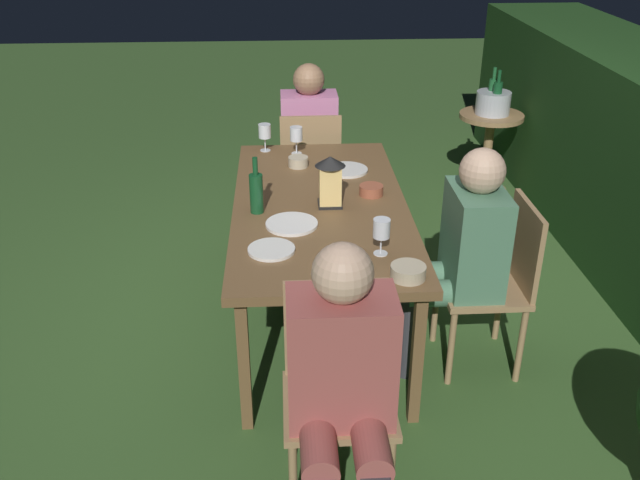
# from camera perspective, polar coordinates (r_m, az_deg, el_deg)

# --- Properties ---
(ground_plane) EXTENTS (16.00, 16.00, 0.00)m
(ground_plane) POSITION_cam_1_polar(r_m,az_deg,el_deg) (3.91, 0.00, -6.64)
(ground_plane) COLOR #385B28
(dining_table) EXTENTS (1.82, 0.89, 0.73)m
(dining_table) POSITION_cam_1_polar(r_m,az_deg,el_deg) (3.58, 0.00, 2.34)
(dining_table) COLOR brown
(dining_table) RESTS_ON ground
(chair_head_near) EXTENTS (0.40, 0.42, 0.87)m
(chair_head_near) POSITION_cam_1_polar(r_m,az_deg,el_deg) (4.72, -0.82, 6.18)
(chair_head_near) COLOR #9E7A51
(chair_head_near) RESTS_ON ground
(person_in_pink) EXTENTS (0.48, 0.38, 1.15)m
(person_in_pink) POSITION_cam_1_polar(r_m,az_deg,el_deg) (4.85, -0.94, 8.68)
(person_in_pink) COLOR #C675A3
(person_in_pink) RESTS_ON ground
(chair_head_far) EXTENTS (0.40, 0.42, 0.87)m
(chair_head_far) POSITION_cam_1_polar(r_m,az_deg,el_deg) (2.69, 1.46, -11.72)
(chair_head_far) COLOR #9E7A51
(chair_head_far) RESTS_ON ground
(person_in_rust) EXTENTS (0.48, 0.38, 1.15)m
(person_in_rust) POSITION_cam_1_polar(r_m,az_deg,el_deg) (2.44, 1.87, -11.82)
(person_in_rust) COLOR #9E4C47
(person_in_rust) RESTS_ON ground
(chair_side_right_b) EXTENTS (0.42, 0.40, 0.87)m
(chair_side_right_b) POSITION_cam_1_polar(r_m,az_deg,el_deg) (3.46, 14.44, -3.05)
(chair_side_right_b) COLOR #9E7A51
(chair_side_right_b) RESTS_ON ground
(person_in_green) EXTENTS (0.38, 0.47, 1.15)m
(person_in_green) POSITION_cam_1_polar(r_m,az_deg,el_deg) (3.33, 11.53, -0.93)
(person_in_green) COLOR #4C7A5B
(person_in_green) RESTS_ON ground
(lantern_centerpiece) EXTENTS (0.15, 0.15, 0.27)m
(lantern_centerpiece) POSITION_cam_1_polar(r_m,az_deg,el_deg) (3.47, 0.84, 5.13)
(lantern_centerpiece) COLOR black
(lantern_centerpiece) RESTS_ON dining_table
(green_bottle_on_table) EXTENTS (0.07, 0.07, 0.29)m
(green_bottle_on_table) POSITION_cam_1_polar(r_m,az_deg,el_deg) (3.42, -5.30, 3.98)
(green_bottle_on_table) COLOR #144723
(green_bottle_on_table) RESTS_ON dining_table
(wine_glass_a) EXTENTS (0.08, 0.08, 0.17)m
(wine_glass_a) POSITION_cam_1_polar(r_m,az_deg,el_deg) (4.27, -4.61, 8.88)
(wine_glass_a) COLOR silver
(wine_glass_a) RESTS_ON dining_table
(wine_glass_b) EXTENTS (0.08, 0.08, 0.17)m
(wine_glass_b) POSITION_cam_1_polar(r_m,az_deg,el_deg) (3.01, 5.12, 0.82)
(wine_glass_b) COLOR silver
(wine_glass_b) RESTS_ON dining_table
(wine_glass_c) EXTENTS (0.08, 0.08, 0.17)m
(wine_glass_c) POSITION_cam_1_polar(r_m,az_deg,el_deg) (4.20, -1.98, 8.68)
(wine_glass_c) COLOR silver
(wine_glass_c) RESTS_ON dining_table
(plate_a) EXTENTS (0.21, 0.21, 0.01)m
(plate_a) POSITION_cam_1_polar(r_m,az_deg,el_deg) (3.08, -4.05, -0.80)
(plate_a) COLOR white
(plate_a) RESTS_ON dining_table
(plate_b) EXTENTS (0.25, 0.25, 0.01)m
(plate_b) POSITION_cam_1_polar(r_m,az_deg,el_deg) (3.31, -2.36, 1.34)
(plate_b) COLOR white
(plate_b) RESTS_ON dining_table
(plate_c) EXTENTS (0.24, 0.24, 0.01)m
(plate_c) POSITION_cam_1_polar(r_m,az_deg,el_deg) (3.97, 2.23, 5.84)
(plate_c) COLOR silver
(plate_c) RESTS_ON dining_table
(bowl_olives) EXTENTS (0.13, 0.13, 0.05)m
(bowl_olives) POSITION_cam_1_polar(r_m,az_deg,el_deg) (3.65, 4.27, 4.17)
(bowl_olives) COLOR #9E5138
(bowl_olives) RESTS_ON dining_table
(bowl_bread) EXTENTS (0.15, 0.15, 0.06)m
(bowl_bread) POSITION_cam_1_polar(r_m,az_deg,el_deg) (2.88, 7.32, -2.60)
(bowl_bread) COLOR #BCAD8E
(bowl_bread) RESTS_ON dining_table
(bowl_salad) EXTENTS (0.13, 0.13, 0.06)m
(bowl_salad) POSITION_cam_1_polar(r_m,az_deg,el_deg) (2.95, 1.13, -1.62)
(bowl_salad) COLOR #BCAD8E
(bowl_salad) RESTS_ON dining_table
(bowl_dip) EXTENTS (0.12, 0.12, 0.06)m
(bowl_dip) POSITION_cam_1_polar(r_m,az_deg,el_deg) (4.03, -1.82, 6.53)
(bowl_dip) COLOR #BCAD8E
(bowl_dip) RESTS_ON dining_table
(side_table) EXTENTS (0.49, 0.49, 0.64)m
(side_table) POSITION_cam_1_polar(r_m,az_deg,el_deg) (5.56, 13.81, 7.98)
(side_table) COLOR #937047
(side_table) RESTS_ON ground
(ice_bucket) EXTENTS (0.26, 0.26, 0.34)m
(ice_bucket) POSITION_cam_1_polar(r_m,az_deg,el_deg) (5.47, 14.18, 11.13)
(ice_bucket) COLOR #B2B7BF
(ice_bucket) RESTS_ON side_table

